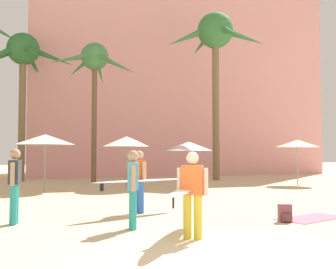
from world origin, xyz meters
The scene contains 15 objects.
ground centered at (0.00, 0.00, 0.00)m, with size 120.00×120.00×0.00m, color beige.
hotel_pink centered at (8.72, 27.25, 8.99)m, with size 23.33×10.54×17.99m, color pink.
palm_tree_far_left centered at (8.30, 17.18, 8.87)m, with size 6.49×6.45×10.60m.
palm_tree_left centered at (-3.19, 19.99, 7.38)m, with size 5.75×5.70×8.95m.
palm_tree_far_right centered at (0.73, 17.60, 6.80)m, with size 5.32×4.91×8.07m.
cafe_umbrella_0 centered at (4.32, 11.87, 1.98)m, with size 2.24×2.24×2.20m.
cafe_umbrella_1 centered at (10.48, 12.03, 2.17)m, with size 2.20×2.20×2.37m.
cafe_umbrella_2 centered at (-2.10, 12.66, 2.25)m, with size 2.60×2.60×2.48m.
cafe_umbrella_4 centered at (1.48, 12.45, 2.19)m, with size 2.21×2.21×2.43m.
beach_towel centered at (3.96, 2.74, 0.01)m, with size 1.89×0.90×0.01m, color #EF6684.
backpack centered at (3.00, 2.48, 0.20)m, with size 0.34×0.30×0.42m.
person_far_right centered at (0.19, 1.56, 0.90)m, with size 1.94×2.78×1.65m.
person_near_left centered at (0.11, 4.92, 0.92)m, with size 3.03×1.48×1.70m.
person_mid_left centered at (-0.63, 2.79, 0.93)m, with size 0.30×0.61×1.69m.
person_mid_center centered at (-3.06, 4.24, 0.95)m, with size 0.29×0.61×1.73m.
Camera 1 is at (-2.77, -5.74, 1.60)m, focal length 43.29 mm.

